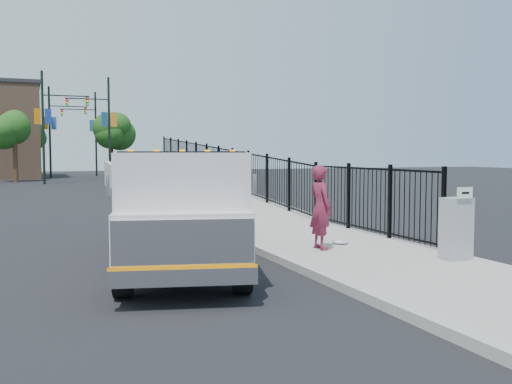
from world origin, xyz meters
name	(u,v)px	position (x,y,z in m)	size (l,w,h in m)	color
ground	(258,252)	(0.00, 0.00, 0.00)	(120.00, 120.00, 0.00)	black
sidewalk	(379,259)	(1.93, -2.00, 0.06)	(3.55, 12.00, 0.12)	#9E998E
curb	(296,264)	(0.00, -2.00, 0.08)	(0.30, 12.00, 0.16)	#ADAAA3
ramp	(180,197)	(2.12, 16.00, 0.00)	(3.95, 24.00, 1.70)	#9E998E
iron_fence	(232,183)	(3.55, 12.00, 0.90)	(0.10, 28.00, 1.80)	black
truck	(182,201)	(-2.02, -0.98, 1.30)	(3.70, 7.07, 2.31)	black
worker	(321,207)	(1.17, -0.82, 1.05)	(0.68, 0.45, 1.87)	maroon
utility_cabinet	(456,229)	(3.10, -2.93, 0.75)	(0.55, 0.40, 1.25)	gray
arrow_sign	(465,193)	(3.10, -3.15, 1.48)	(0.35, 0.04, 0.22)	white
debris	(340,242)	(1.95, -0.34, 0.17)	(0.38, 0.38, 0.09)	silver
light_pole_0	(48,123)	(-3.64, 31.18, 4.36)	(3.77, 0.22, 8.00)	black
light_pole_1	(105,125)	(0.55, 33.10, 4.36)	(3.78, 0.22, 8.00)	black
light_pole_2	(53,128)	(-2.91, 41.09, 4.36)	(3.78, 0.22, 8.00)	black
light_pole_3	(93,130)	(0.73, 44.54, 4.36)	(3.78, 0.22, 8.00)	black
tree_0	(15,130)	(-5.89, 35.06, 3.95)	(2.62, 2.62, 5.31)	#382314
tree_1	(111,133)	(1.64, 38.25, 3.94)	(2.56, 2.56, 5.28)	#382314
tree_2	(31,135)	(-4.78, 48.59, 3.95)	(2.63, 2.63, 5.32)	#382314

